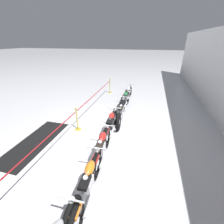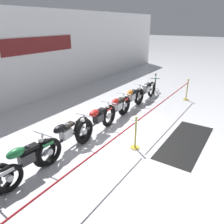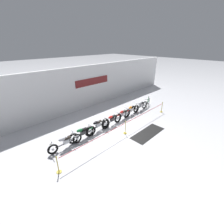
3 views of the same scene
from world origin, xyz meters
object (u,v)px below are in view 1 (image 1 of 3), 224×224
(motorcycle_green_1, at_px, (125,101))
(motorcycle_red_3, at_px, (111,126))
(motorcycle_black_2, at_px, (121,112))
(stanchion_far_left, at_px, (89,103))
(motorcycle_orange_5, at_px, (88,183))
(floor_banner, at_px, (36,142))
(motorcycle_silver_0, at_px, (128,94))
(motorcycle_red_4, at_px, (102,148))
(stanchion_mid_left, at_px, (77,122))

(motorcycle_green_1, relative_size, motorcycle_red_3, 0.96)
(motorcycle_black_2, bearing_deg, stanchion_far_left, -93.00)
(motorcycle_orange_5, height_order, floor_banner, motorcycle_orange_5)
(motorcycle_silver_0, relative_size, motorcycle_green_1, 1.07)
(motorcycle_black_2, relative_size, floor_banner, 0.80)
(motorcycle_orange_5, bearing_deg, motorcycle_silver_0, -178.73)
(motorcycle_red_3, bearing_deg, motorcycle_green_1, 178.94)
(motorcycle_silver_0, xyz_separation_m, motorcycle_orange_5, (6.82, 0.15, 0.02))
(motorcycle_green_1, xyz_separation_m, floor_banner, (3.94, -2.77, -0.47))
(motorcycle_orange_5, relative_size, floor_banner, 0.77)
(motorcycle_red_4, bearing_deg, motorcycle_red_3, -176.77)
(motorcycle_silver_0, relative_size, motorcycle_red_3, 1.02)
(motorcycle_red_4, bearing_deg, motorcycle_black_2, 178.67)
(motorcycle_red_4, xyz_separation_m, floor_banner, (-0.27, -2.79, -0.47))
(motorcycle_red_4, height_order, stanchion_mid_left, stanchion_mid_left)
(motorcycle_red_3, height_order, stanchion_far_left, stanchion_far_left)
(stanchion_mid_left, bearing_deg, motorcycle_black_2, 127.66)
(motorcycle_silver_0, relative_size, motorcycle_black_2, 0.96)
(motorcycle_green_1, height_order, floor_banner, motorcycle_green_1)
(floor_banner, bearing_deg, motorcycle_black_2, 131.18)
(motorcycle_black_2, relative_size, motorcycle_red_4, 1.13)
(stanchion_mid_left, xyz_separation_m, floor_banner, (1.23, -1.20, -0.35))
(motorcycle_silver_0, bearing_deg, motorcycle_black_2, 2.51)
(motorcycle_black_2, distance_m, floor_banner, 3.83)
(motorcycle_orange_5, bearing_deg, motorcycle_green_1, -178.74)
(motorcycle_red_3, xyz_separation_m, stanchion_mid_left, (-0.12, -1.52, -0.13))
(motorcycle_red_3, bearing_deg, floor_banner, -67.68)
(floor_banner, bearing_deg, motorcycle_orange_5, 61.38)
(motorcycle_silver_0, distance_m, motorcycle_red_4, 5.53)
(motorcycle_orange_5, bearing_deg, stanchion_far_left, -157.91)
(motorcycle_silver_0, height_order, stanchion_mid_left, stanchion_mid_left)
(motorcycle_black_2, distance_m, motorcycle_red_3, 1.40)
(motorcycle_green_1, bearing_deg, stanchion_mid_left, -30.09)
(motorcycle_red_4, height_order, floor_banner, motorcycle_red_4)
(motorcycle_green_1, relative_size, stanchion_far_left, 0.20)
(motorcycle_silver_0, height_order, motorcycle_red_3, motorcycle_red_3)
(motorcycle_silver_0, xyz_separation_m, stanchion_far_left, (2.65, -1.54, 0.29))
(motorcycle_orange_5, bearing_deg, floor_banner, -118.48)
(motorcycle_green_1, height_order, motorcycle_black_2, motorcycle_green_1)
(floor_banner, bearing_deg, motorcycle_green_1, 144.77)
(motorcycle_red_4, bearing_deg, stanchion_mid_left, -133.33)
(motorcycle_silver_0, xyz_separation_m, motorcycle_black_2, (2.74, 0.12, 0.02))
(motorcycle_red_3, relative_size, motorcycle_red_4, 1.06)
(motorcycle_silver_0, bearing_deg, motorcycle_orange_5, 1.27)
(motorcycle_black_2, distance_m, stanchion_far_left, 1.68)
(motorcycle_black_2, bearing_deg, floor_banner, -48.69)
(stanchion_far_left, height_order, stanchion_mid_left, same)
(motorcycle_red_3, xyz_separation_m, motorcycle_red_4, (1.39, 0.08, -0.01))
(motorcycle_green_1, distance_m, motorcycle_black_2, 1.43)
(motorcycle_orange_5, relative_size, stanchion_mid_left, 2.20)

